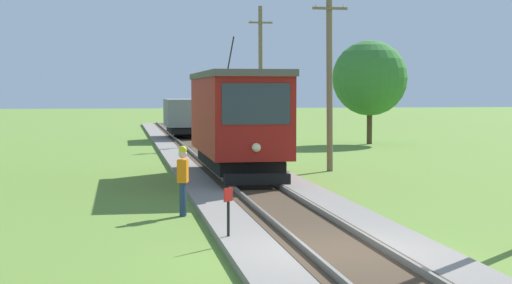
% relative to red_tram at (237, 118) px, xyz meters
% --- Properties ---
extents(ground_plane, '(260.00, 260.00, 0.00)m').
position_rel_red_tram_xyz_m(ground_plane, '(-0.00, -13.52, -2.19)').
color(ground_plane, olive).
extents(track_ballast, '(4.20, 120.00, 0.18)m').
position_rel_red_tram_xyz_m(track_ballast, '(-0.00, -13.52, -2.10)').
color(track_ballast, gray).
rests_on(track_ballast, ground).
extents(sleeper_bed, '(2.04, 120.00, 0.01)m').
position_rel_red_tram_xyz_m(sleeper_bed, '(-0.00, -13.52, -2.01)').
color(sleeper_bed, '#423323').
rests_on(sleeper_bed, track_ballast).
extents(rail_left, '(0.07, 120.00, 0.14)m').
position_rel_red_tram_xyz_m(rail_left, '(-0.72, -13.52, -1.94)').
color(rail_left, gray).
rests_on(rail_left, track_ballast).
extents(rail_right, '(0.07, 120.00, 0.14)m').
position_rel_red_tram_xyz_m(rail_right, '(0.72, -13.52, -1.94)').
color(rail_right, gray).
rests_on(rail_right, track_ballast).
extents(red_tram, '(2.60, 8.54, 4.79)m').
position_rel_red_tram_xyz_m(red_tram, '(0.00, 0.00, 0.00)').
color(red_tram, maroon).
rests_on(red_tram, rail_right).
extents(freight_car, '(2.40, 5.20, 2.31)m').
position_rel_red_tram_xyz_m(freight_car, '(-0.00, 23.20, -0.64)').
color(freight_car, slate).
rests_on(freight_car, rail_right).
extents(utility_pole_near_tram, '(1.40, 0.52, 7.26)m').
position_rel_red_tram_xyz_m(utility_pole_near_tram, '(4.08, 2.78, 1.53)').
color(utility_pole_near_tram, '#7A664C').
rests_on(utility_pole_near_tram, ground).
extents(utility_pole_mid, '(1.40, 0.47, 8.10)m').
position_rel_red_tram_xyz_m(utility_pole_mid, '(4.08, 18.38, 1.95)').
color(utility_pole_mid, '#7A664C').
rests_on(utility_pole_mid, ground).
extents(trackside_signal_marker, '(0.21, 0.21, 1.18)m').
position_rel_red_tram_xyz_m(trackside_signal_marker, '(-1.89, -11.68, -1.53)').
color(trackside_signal_marker, black).
rests_on(trackside_signal_marker, ground).
extents(track_worker, '(0.32, 0.43, 1.78)m').
position_rel_red_tram_xyz_m(track_worker, '(-2.52, -7.74, -1.21)').
color(track_worker, navy).
rests_on(track_worker, ground).
extents(tree_right_near, '(4.46, 4.46, 6.14)m').
position_rel_red_tram_xyz_m(tree_right_near, '(10.56, 17.83, 1.71)').
color(tree_right_near, '#4C3823').
rests_on(tree_right_near, ground).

